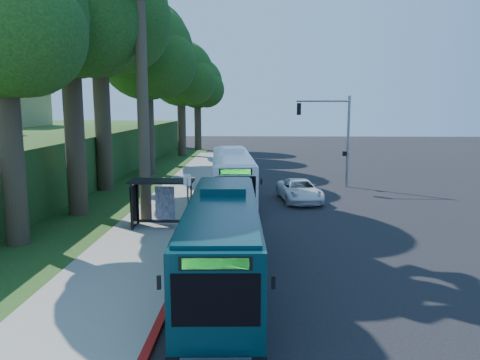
{
  "coord_description": "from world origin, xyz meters",
  "views": [
    {
      "loc": [
        -2.24,
        -26.11,
        6.28
      ],
      "look_at": [
        -3.18,
        1.0,
        1.94
      ],
      "focal_mm": 35.0,
      "sensor_mm": 36.0,
      "label": 1
    }
  ],
  "objects_px": {
    "white_bus": "(232,176)",
    "pickup": "(300,190)",
    "bus_shelter": "(158,194)",
    "teal_bus": "(223,240)"
  },
  "relations": [
    {
      "from": "bus_shelter",
      "to": "white_bus",
      "type": "xyz_separation_m",
      "value": [
        3.45,
        6.93,
        -0.13
      ]
    },
    {
      "from": "white_bus",
      "to": "bus_shelter",
      "type": "bearing_deg",
      "value": -121.3
    },
    {
      "from": "bus_shelter",
      "to": "pickup",
      "type": "height_order",
      "value": "bus_shelter"
    },
    {
      "from": "pickup",
      "to": "teal_bus",
      "type": "bearing_deg",
      "value": -113.0
    },
    {
      "from": "bus_shelter",
      "to": "white_bus",
      "type": "height_order",
      "value": "white_bus"
    },
    {
      "from": "teal_bus",
      "to": "pickup",
      "type": "relative_size",
      "value": 2.18
    },
    {
      "from": "bus_shelter",
      "to": "teal_bus",
      "type": "distance_m",
      "value": 8.4
    },
    {
      "from": "white_bus",
      "to": "pickup",
      "type": "height_order",
      "value": "white_bus"
    },
    {
      "from": "bus_shelter",
      "to": "white_bus",
      "type": "bearing_deg",
      "value": 63.57
    },
    {
      "from": "white_bus",
      "to": "teal_bus",
      "type": "height_order",
      "value": "white_bus"
    }
  ]
}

